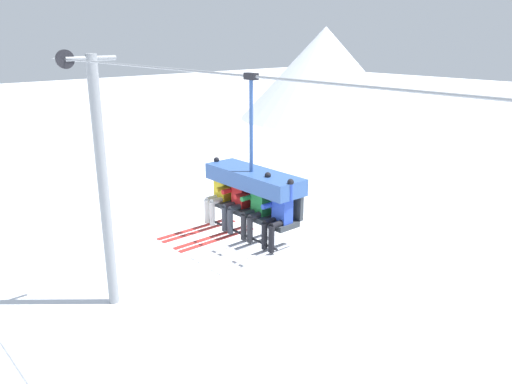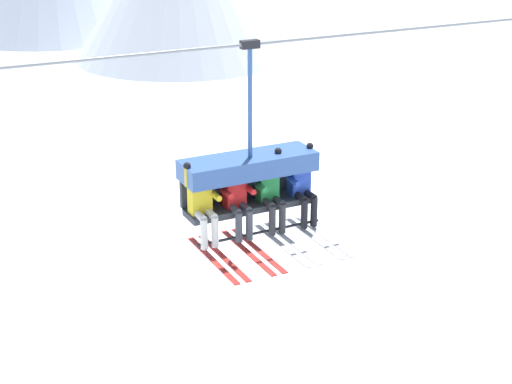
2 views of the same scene
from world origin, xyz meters
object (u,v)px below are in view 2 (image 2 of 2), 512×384
Objects in this scene: skier_red at (238,199)px; skier_blue at (303,186)px; skier_green at (271,192)px; chairlift_chair at (248,173)px; skier_yellow at (203,204)px.

skier_blue reaches higher than skier_red.
skier_red is 1.00× the size of skier_blue.
skier_green reaches higher than skier_red.
skier_red is at bearing -142.22° from chairlift_chair.
chairlift_chair is 1.72× the size of skier_yellow.
skier_yellow is 1.00× the size of skier_red.
skier_green is 1.00× the size of skier_blue.
skier_green is at bearing 180.00° from skier_blue.
skier_yellow is (-0.86, -0.21, -0.29)m from chairlift_chair.
skier_red is at bearing -179.32° from skier_green.
skier_yellow is 1.72m from skier_blue.
skier_red is 1.14m from skier_blue.
skier_green is 0.57m from skier_blue.
chairlift_chair is at bearing 37.78° from skier_red.
skier_green is at bearing 0.00° from skier_yellow.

